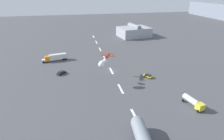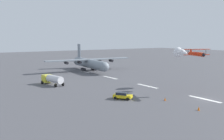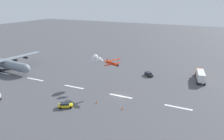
{
  "view_description": "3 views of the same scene",
  "coord_description": "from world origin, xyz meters",
  "px_view_note": "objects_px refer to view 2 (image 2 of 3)",
  "views": [
    {
      "loc": [
        82.36,
        -17.39,
        37.45
      ],
      "look_at": [
        7.44,
        -1.28,
        3.81
      ],
      "focal_mm": 29.97,
      "sensor_mm": 36.0,
      "label": 1
    },
    {
      "loc": [
        -30.62,
        46.83,
        13.26
      ],
      "look_at": [
        35.56,
        0.0,
        2.74
      ],
      "focal_mm": 38.68,
      "sensor_mm": 36.0,
      "label": 2
    },
    {
      "loc": [
        -29.6,
        64.64,
        30.22
      ],
      "look_at": [
        4.47,
        -2.59,
        7.44
      ],
      "focal_mm": 38.41,
      "sensor_mm": 36.0,
      "label": 3
    }
  ],
  "objects_px": {
    "stunt_biplane_red": "(182,52)",
    "traffic_cone_near": "(199,108)",
    "cargo_transport_plane": "(90,63)",
    "traffic_cone_far": "(165,99)",
    "airport_staff_sedan": "(122,95)",
    "fuel_tanker_truck": "(52,79)"
  },
  "relations": [
    {
      "from": "cargo_transport_plane",
      "to": "traffic_cone_far",
      "type": "bearing_deg",
      "value": 167.75
    },
    {
      "from": "stunt_biplane_red",
      "to": "traffic_cone_far",
      "type": "bearing_deg",
      "value": 116.84
    },
    {
      "from": "airport_staff_sedan",
      "to": "stunt_biplane_red",
      "type": "bearing_deg",
      "value": -88.44
    },
    {
      "from": "cargo_transport_plane",
      "to": "stunt_biplane_red",
      "type": "xyz_separation_m",
      "value": [
        -43.83,
        -2.83,
        6.38
      ]
    },
    {
      "from": "airport_staff_sedan",
      "to": "traffic_cone_near",
      "type": "bearing_deg",
      "value": -157.2
    },
    {
      "from": "cargo_transport_plane",
      "to": "traffic_cone_far",
      "type": "relative_size",
      "value": 49.25
    },
    {
      "from": "airport_staff_sedan",
      "to": "traffic_cone_far",
      "type": "relative_size",
      "value": 5.86
    },
    {
      "from": "stunt_biplane_red",
      "to": "traffic_cone_near",
      "type": "bearing_deg",
      "value": 137.77
    },
    {
      "from": "stunt_biplane_red",
      "to": "airport_staff_sedan",
      "type": "bearing_deg",
      "value": 91.56
    },
    {
      "from": "stunt_biplane_red",
      "to": "traffic_cone_far",
      "type": "height_order",
      "value": "stunt_biplane_red"
    },
    {
      "from": "stunt_biplane_red",
      "to": "cargo_transport_plane",
      "type": "bearing_deg",
      "value": 3.69
    },
    {
      "from": "fuel_tanker_truck",
      "to": "stunt_biplane_red",
      "type": "bearing_deg",
      "value": -131.64
    },
    {
      "from": "stunt_biplane_red",
      "to": "fuel_tanker_truck",
      "type": "height_order",
      "value": "stunt_biplane_red"
    },
    {
      "from": "cargo_transport_plane",
      "to": "fuel_tanker_truck",
      "type": "height_order",
      "value": "cargo_transport_plane"
    },
    {
      "from": "airport_staff_sedan",
      "to": "traffic_cone_near",
      "type": "xyz_separation_m",
      "value": [
        -15.05,
        -6.33,
        -0.44
      ]
    },
    {
      "from": "cargo_transport_plane",
      "to": "airport_staff_sedan",
      "type": "relative_size",
      "value": 8.41
    },
    {
      "from": "stunt_biplane_red",
      "to": "airport_staff_sedan",
      "type": "relative_size",
      "value": 3.16
    },
    {
      "from": "airport_staff_sedan",
      "to": "cargo_transport_plane",
      "type": "bearing_deg",
      "value": -21.7
    },
    {
      "from": "stunt_biplane_red",
      "to": "fuel_tanker_truck",
      "type": "xyz_separation_m",
      "value": [
        24.04,
        27.05,
        -7.9
      ]
    },
    {
      "from": "traffic_cone_far",
      "to": "cargo_transport_plane",
      "type": "bearing_deg",
      "value": -12.25
    },
    {
      "from": "traffic_cone_far",
      "to": "airport_staff_sedan",
      "type": "bearing_deg",
      "value": 45.76
    },
    {
      "from": "cargo_transport_plane",
      "to": "fuel_tanker_truck",
      "type": "relative_size",
      "value": 4.33
    }
  ]
}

